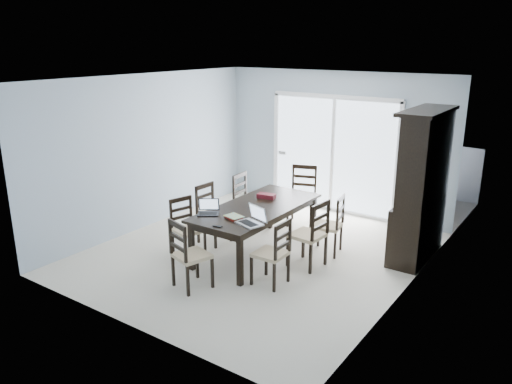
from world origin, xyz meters
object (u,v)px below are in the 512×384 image
(hot_tub, at_px, (339,172))
(china_hutch, at_px, (422,188))
(dining_table, at_px, (257,211))
(chair_right_far, at_px, (333,219))
(chair_end_near, at_px, (185,248))
(cell_phone, at_px, (218,226))
(laptop_dark, at_px, (208,211))
(chair_right_mid, at_px, (313,227))
(chair_end_far, at_px, (303,188))
(chair_left_far, at_px, (245,195))
(chair_left_near, at_px, (185,221))
(chair_left_mid, at_px, (210,207))
(game_box, at_px, (266,196))
(chair_right_near, at_px, (276,246))
(laptop_silver, at_px, (249,220))

(hot_tub, bearing_deg, china_hutch, -43.06)
(dining_table, distance_m, chair_right_far, 1.15)
(chair_end_near, height_order, cell_phone, chair_end_near)
(chair_right_far, height_order, cell_phone, chair_right_far)
(dining_table, distance_m, laptop_dark, 0.79)
(chair_right_mid, xyz_separation_m, chair_end_far, (-1.05, 1.55, 0.02))
(chair_left_far, bearing_deg, chair_left_near, -5.27)
(chair_left_mid, height_order, chair_right_mid, chair_right_mid)
(chair_left_near, relative_size, chair_left_mid, 0.94)
(cell_phone, xyz_separation_m, hot_tub, (-0.36, 4.42, -0.25))
(china_hutch, height_order, chair_left_near, china_hutch)
(chair_right_mid, xyz_separation_m, game_box, (-1.04, 0.38, 0.18))
(game_box, distance_m, hot_tub, 3.03)
(dining_table, relative_size, game_box, 7.93)
(chair_left_near, height_order, chair_right_mid, chair_right_mid)
(laptop_dark, bearing_deg, dining_table, 27.73)
(chair_left_far, height_order, chair_right_near, chair_left_far)
(chair_end_near, relative_size, hot_tub, 0.51)
(chair_end_near, xyz_separation_m, hot_tub, (-0.21, 4.89, -0.07))
(chair_right_mid, bearing_deg, chair_end_far, 39.04)
(dining_table, bearing_deg, chair_right_near, -42.12)
(chair_left_mid, relative_size, laptop_silver, 2.63)
(dining_table, height_order, chair_end_far, chair_end_far)
(chair_left_far, distance_m, chair_right_near, 2.22)
(chair_right_near, distance_m, chair_right_mid, 0.77)
(chair_left_near, relative_size, laptop_dark, 2.80)
(chair_left_far, relative_size, game_box, 3.93)
(chair_end_near, bearing_deg, chair_right_near, 56.52)
(chair_left_mid, height_order, chair_right_far, chair_left_mid)
(laptop_dark, height_order, game_box, laptop_dark)
(chair_right_near, bearing_deg, game_box, 38.19)
(dining_table, bearing_deg, chair_right_far, 34.05)
(chair_right_far, height_order, game_box, chair_right_far)
(chair_end_far, distance_m, cell_phone, 2.59)
(chair_left_mid, bearing_deg, cell_phone, 47.69)
(chair_left_mid, height_order, laptop_dark, chair_left_mid)
(game_box, bearing_deg, chair_right_near, -51.38)
(chair_end_far, bearing_deg, chair_left_mid, 45.12)
(dining_table, height_order, chair_end_near, chair_end_near)
(chair_right_mid, xyz_separation_m, chair_right_far, (0.01, 0.61, -0.05))
(china_hutch, bearing_deg, chair_right_mid, -131.74)
(dining_table, distance_m, laptop_silver, 0.79)
(chair_left_near, height_order, chair_right_near, chair_right_near)
(dining_table, distance_m, chair_left_near, 1.08)
(china_hutch, distance_m, laptop_silver, 2.57)
(chair_left_far, xyz_separation_m, game_box, (0.70, -0.39, 0.21))
(chair_right_near, distance_m, chair_end_far, 2.48)
(dining_table, height_order, laptop_dark, laptop_dark)
(chair_left_mid, distance_m, game_box, 0.93)
(china_hutch, bearing_deg, laptop_dark, -140.86)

